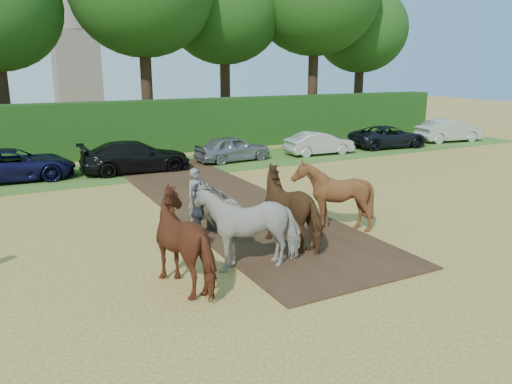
% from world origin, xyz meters
% --- Properties ---
extents(ground, '(120.00, 120.00, 0.00)m').
position_xyz_m(ground, '(0.00, 0.00, 0.00)').
color(ground, gold).
rests_on(ground, ground).
extents(earth_strip, '(4.50, 17.00, 0.05)m').
position_xyz_m(earth_strip, '(1.50, 7.00, 0.03)').
color(earth_strip, '#472D1C').
rests_on(earth_strip, ground).
extents(grass_verge, '(50.00, 5.00, 0.03)m').
position_xyz_m(grass_verge, '(0.00, 14.00, 0.01)').
color(grass_verge, '#38601E').
rests_on(grass_verge, ground).
extents(hedgerow, '(46.00, 1.60, 3.00)m').
position_xyz_m(hedgerow, '(0.00, 18.50, 1.50)').
color(hedgerow, '#14380F').
rests_on(hedgerow, ground).
extents(spectator_far, '(0.58, 1.04, 1.67)m').
position_xyz_m(spectator_far, '(-0.79, 3.38, 0.84)').
color(spectator_far, '#292C37').
rests_on(spectator_far, ground).
extents(plough_team, '(7.19, 5.89, 2.15)m').
position_xyz_m(plough_team, '(0.54, 1.53, 1.07)').
color(plough_team, maroon).
rests_on(plough_team, ground).
extents(parked_cars, '(41.63, 3.35, 1.49)m').
position_xyz_m(parked_cars, '(2.51, 13.81, 0.71)').
color(parked_cars, '#BABCC1').
rests_on(parked_cars, ground).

